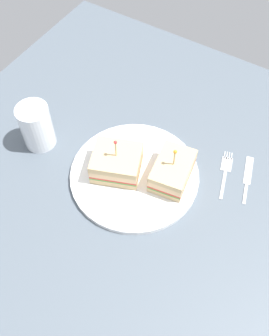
{
  "coord_description": "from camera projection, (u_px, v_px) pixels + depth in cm",
  "views": [
    {
      "loc": [
        -22.76,
        37.22,
        67.73
      ],
      "look_at": [
        0.0,
        0.0,
        3.11
      ],
      "focal_mm": 41.7,
      "sensor_mm": 36.0,
      "label": 1
    }
  ],
  "objects": [
    {
      "name": "plate",
      "position": [
        135.0,
        175.0,
        0.8
      ],
      "size": [
        26.38,
        26.38,
        1.11
      ],
      "primitive_type": "cylinder",
      "color": "white",
      "rests_on": "ground_plane"
    },
    {
      "name": "sandwich_half_back",
      "position": [
        172.0,
        171.0,
        0.77
      ],
      "size": [
        8.29,
        10.97,
        9.06
      ],
      "color": "tan",
      "rests_on": "plate"
    },
    {
      "name": "drink_glass",
      "position": [
        37.0,
        128.0,
        0.82
      ],
      "size": [
        6.73,
        6.73,
        10.29
      ],
      "color": "silver",
      "rests_on": "ground_plane"
    },
    {
      "name": "sandwich_half_front",
      "position": [
        117.0,
        163.0,
        0.78
      ],
      "size": [
        11.8,
        11.1,
        9.68
      ],
      "color": "tan",
      "rests_on": "plate"
    },
    {
      "name": "fork",
      "position": [
        226.0,
        169.0,
        0.81
      ],
      "size": [
        4.44,
        11.82,
        0.35
      ],
      "color": "silver",
      "rests_on": "ground_plane"
    },
    {
      "name": "ground_plane",
      "position": [
        135.0,
        179.0,
        0.81
      ],
      "size": [
        90.23,
        90.23,
        2.0
      ],
      "primitive_type": "cube",
      "color": "#4C5660"
    },
    {
      "name": "knife",
      "position": [
        248.0,
        177.0,
        0.8
      ],
      "size": [
        4.23,
        11.67,
        0.35
      ],
      "color": "silver",
      "rests_on": "ground_plane"
    }
  ]
}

